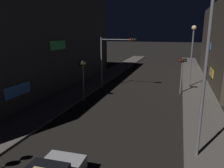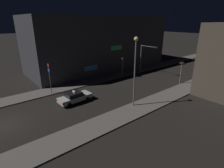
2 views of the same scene
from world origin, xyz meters
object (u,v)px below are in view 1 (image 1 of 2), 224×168
at_px(traffic_light_overhead, 114,53).
at_px(street_lamp_near_block, 208,47).
at_px(traffic_light_right_kerb, 182,68).
at_px(street_lamp_far_block, 193,44).
at_px(traffic_light_left_kerb, 83,73).

height_order(traffic_light_overhead, street_lamp_near_block, street_lamp_near_block).
bearing_deg(traffic_light_right_kerb, street_lamp_near_block, -85.82).
distance_m(traffic_light_overhead, traffic_light_right_kerb, 7.51).
xyz_separation_m(traffic_light_overhead, street_lamp_near_block, (8.25, -11.83, 1.56)).
distance_m(traffic_light_right_kerb, street_lamp_far_block, 4.12).
height_order(street_lamp_near_block, street_lamp_far_block, street_lamp_near_block).
xyz_separation_m(traffic_light_left_kerb, street_lamp_far_block, (9.80, 8.54, 2.31)).
bearing_deg(traffic_light_overhead, street_lamp_near_block, -55.09).
relative_size(traffic_light_overhead, street_lamp_far_block, 0.84).
distance_m(traffic_light_overhead, street_lamp_far_block, 9.12).
relative_size(traffic_light_overhead, traffic_light_right_kerb, 1.52).
distance_m(traffic_light_right_kerb, street_lamp_near_block, 12.51).
relative_size(traffic_light_overhead, traffic_light_left_kerb, 1.53).
bearing_deg(street_lamp_far_block, traffic_light_left_kerb, -138.93).
bearing_deg(street_lamp_near_block, street_lamp_far_block, 89.66).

